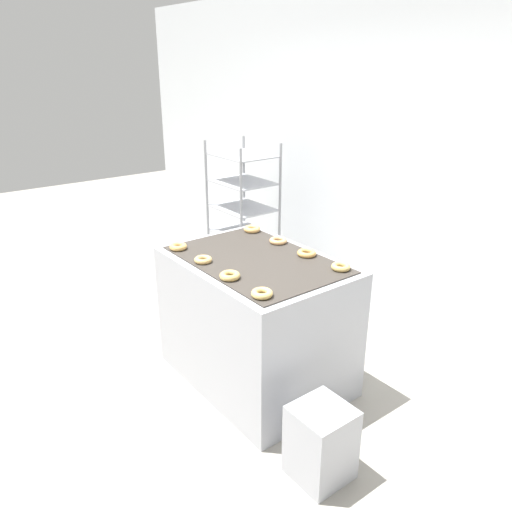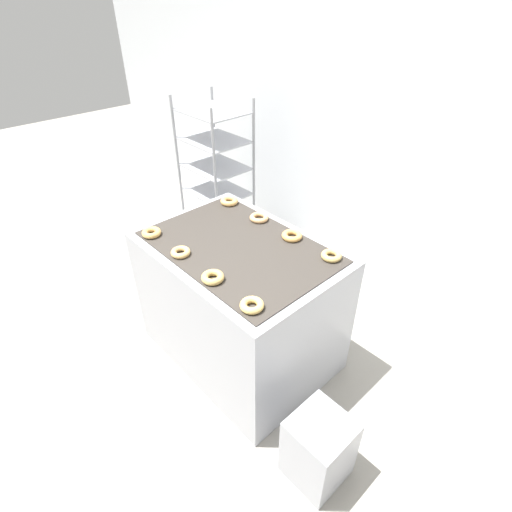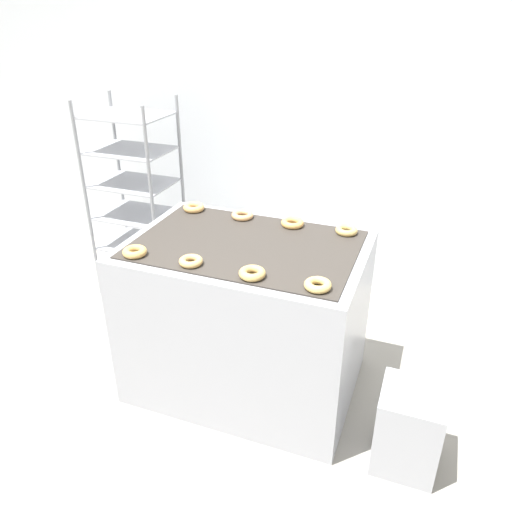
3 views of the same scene
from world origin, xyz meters
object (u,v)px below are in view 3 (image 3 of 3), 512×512
donut_near_right (318,285)px  baking_rack_cart (136,199)px  donut_near_midright (252,273)px  donut_far_right (346,230)px  glaze_bin (408,428)px  donut_near_left (135,252)px  donut_far_left (194,207)px  donut_far_midleft (242,215)px  fryer_machine (247,317)px  donut_near_midleft (191,261)px  donut_far_midright (293,223)px

donut_near_right → baking_rack_cart: bearing=147.3°
donut_near_midright → donut_far_right: size_ratio=1.04×
glaze_bin → donut_near_midright: (-0.80, -0.04, 0.73)m
donut_near_left → donut_far_left: bearing=89.8°
baking_rack_cart → donut_near_right: 1.99m
donut_near_left → donut_far_left: same height
donut_far_midleft → donut_far_right: (0.62, 0.00, 0.00)m
fryer_machine → baking_rack_cart: (-1.19, 0.75, 0.30)m
donut_near_midright → baking_rack_cart: bearing=141.5°
donut_near_midleft → donut_far_right: donut_far_right is taller
donut_far_left → donut_far_midright: bearing=-1.1°
donut_near_midleft → donut_far_midright: donut_far_midright is taller
donut_far_midleft → donut_far_right: 0.62m
donut_far_right → donut_near_midleft: bearing=-135.2°
donut_far_right → baking_rack_cart: bearing=165.5°
donut_far_left → donut_far_midright: donut_far_left is taller
donut_near_midleft → donut_far_midright: (0.33, 0.63, 0.00)m
fryer_machine → donut_near_midright: 0.61m
baking_rack_cart → donut_far_right: baking_rack_cart is taller
donut_near_left → donut_far_midright: donut_near_left is taller
glaze_bin → donut_near_left: size_ratio=3.61×
fryer_machine → donut_near_midleft: bearing=-117.8°
donut_near_right → donut_far_left: 1.15m
donut_near_left → donut_far_midleft: bearing=63.1°
donut_near_left → donut_near_midright: size_ratio=0.97×
donut_far_midleft → donut_far_right: size_ratio=1.06×
donut_far_left → donut_far_right: 0.95m
donut_far_midleft → donut_far_midright: bearing=-1.3°
donut_near_midright → donut_near_right: size_ratio=1.02×
donut_far_right → donut_near_right: bearing=-89.9°
glaze_bin → donut_far_midleft: (-1.11, 0.60, 0.73)m
donut_far_midright → glaze_bin: bearing=-36.7°
donut_far_left → donut_near_midright: bearing=-45.5°
baking_rack_cart → donut_far_midright: size_ratio=11.45×
fryer_machine → donut_far_midleft: size_ratio=9.77×
donut_near_midleft → donut_near_midright: 0.33m
donut_far_midright → donut_far_right: 0.31m
glaze_bin → donut_near_midright: bearing=-177.2°
donut_far_midleft → donut_near_right: bearing=-45.6°
donut_far_left → donut_near_midleft: bearing=-64.1°
fryer_machine → donut_far_left: (-0.48, 0.32, 0.49)m
donut_near_midleft → donut_near_midright: size_ratio=0.92×
baking_rack_cart → donut_near_midleft: 1.49m
donut_far_midleft → glaze_bin: bearing=-28.4°
fryer_machine → donut_near_left: donut_near_left is taller
glaze_bin → donut_near_left: 1.62m
donut_far_left → donut_far_midleft: donut_far_left is taller
donut_far_midright → donut_far_midleft: bearing=178.7°
donut_far_midright → donut_near_right: bearing=-63.7°
donut_near_midleft → donut_far_left: 0.71m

